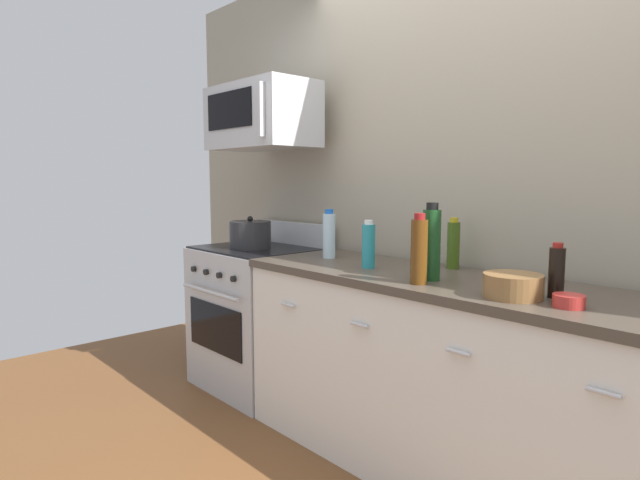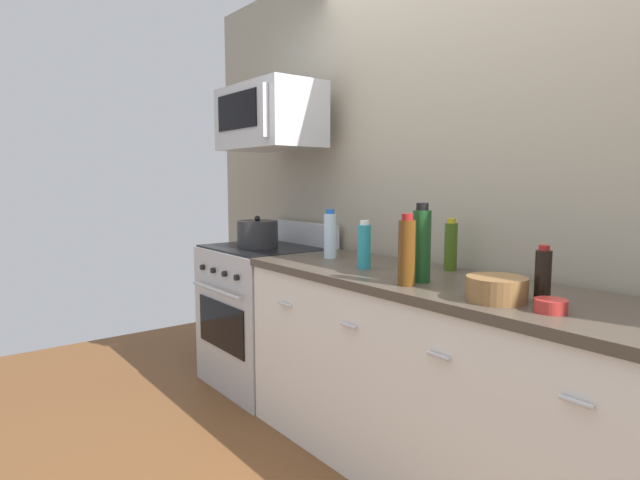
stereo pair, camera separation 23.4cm
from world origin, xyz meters
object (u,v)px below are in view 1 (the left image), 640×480
Objects in this scene: bowl_wooden_salad at (513,285)px; microwave at (261,117)px; bottle_water_clear at (329,235)px; bottle_olive_oil at (453,244)px; bottle_dish_soap at (369,245)px; bottle_wine_green at (431,244)px; stockpot at (250,235)px; bowl_red_small at (569,301)px; bottle_wine_amber at (419,251)px; bottle_soy_sauce_dark at (557,272)px; range_oven at (258,316)px.

microwave is at bearing 173.82° from bowl_wooden_salad.
bottle_water_clear is 0.70m from bottle_olive_oil.
bottle_wine_green is at bearing -5.34° from bottle_dish_soap.
stockpot is (-0.00, -0.10, -0.74)m from microwave.
microwave reaches higher than bowl_red_small.
bottle_wine_amber is at bearing -175.38° from bowl_red_small.
stockpot is (-2.02, 0.10, 0.06)m from bowl_red_small.
bottle_dish_soap reaches higher than bottle_soy_sauce_dark.
bottle_water_clear is at bearing 172.46° from bowl_red_small.
bottle_water_clear reaches higher than range_oven.
bowl_red_small is (2.02, -0.20, -0.81)m from microwave.
bowl_wooden_salad is at bearing -3.10° from stockpot.
bowl_red_small is (2.02, -0.15, 0.47)m from range_oven.
bottle_water_clear is 1.08× the size of bottle_olive_oil.
microwave is 2.73× the size of bottle_water_clear.
bowl_wooden_salad is at bearing -4.78° from range_oven.
bowl_red_small is 0.49× the size of bowl_wooden_salad.
bottle_water_clear is 1.26× the size of bowl_wooden_salad.
bottle_soy_sauce_dark is 0.78× the size of stockpot.
bottle_olive_oil is at bearing 16.91° from bottle_water_clear.
bowl_wooden_salad is 0.82× the size of stockpot.
bottle_soy_sauce_dark is 1.29m from bottle_water_clear.
bottle_soy_sauce_dark is 0.67m from bottle_olive_oil.
bottle_soy_sauce_dark reaches higher than bowl_red_small.
bottle_dish_soap reaches higher than range_oven.
bottle_olive_oil is at bearing 142.81° from bowl_wooden_salad.
bottle_wine_amber is 0.82m from bottle_water_clear.
bottle_dish_soap is at bearing 174.66° from bottle_wine_green.
microwave reaches higher than bottle_wine_amber.
bottle_soy_sauce_dark is 0.86× the size of bottle_dish_soap.
bottle_wine_amber is 2.79× the size of bowl_red_small.
bottle_water_clear is 1.40m from bowl_red_small.
stockpot reaches higher than bottle_soy_sauce_dark.
microwave is 2.21× the size of bottle_wine_green.
bottle_olive_oil is (0.67, 0.20, -0.01)m from bottle_water_clear.
bottle_wine_green is at bearing 97.30° from bottle_wine_amber.
stockpot reaches higher than bowl_red_small.
bowl_wooden_salad is (1.82, -0.15, 0.50)m from range_oven.
bottle_dish_soap is 0.81m from bowl_wooden_salad.
bottle_wine_amber reaches higher than bottle_dish_soap.
bottle_water_clear is at bearing 166.82° from bottle_dish_soap.
bottle_dish_soap is at bearing -135.37° from bottle_olive_oil.
bottle_olive_oil is 0.96× the size of stockpot.
bottle_wine_amber reaches higher than bottle_water_clear.
bottle_olive_oil is at bearing 44.63° from bottle_dish_soap.
range_oven is 3.17× the size of bottle_wine_green.
bottle_wine_green is at bearing -1.64° from stockpot.
bottle_water_clear is at bearing 170.82° from bottle_wine_green.
bottle_water_clear is at bearing 176.97° from bottle_soy_sauce_dark.
range_oven is 1.16m from bottle_dish_soap.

